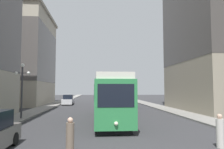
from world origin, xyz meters
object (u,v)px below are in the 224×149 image
Objects in this scene: streetcar at (108,97)px; transit_bus at (123,94)px; parked_car_left_near at (68,100)px; lamp_post_left_near at (22,82)px; pedestrian_crossing_near at (70,137)px; pedestrian_crossing_far at (220,132)px.

transit_bus is (3.59, 16.03, -0.15)m from streetcar.
transit_bus is at bearing 77.39° from streetcar.
streetcar is at bearing -73.47° from parked_car_left_near.
pedestrian_crossing_near is at bearing -62.19° from lamp_post_left_near.
parked_car_left_near is 31.48m from pedestrian_crossing_far.
transit_bus is 2.50× the size of parked_car_left_near.
transit_bus is 7.37× the size of pedestrian_crossing_near.
lamp_post_left_near reaches higher than pedestrian_crossing_far.
lamp_post_left_near is at bearing 7.42° from pedestrian_crossing_far.
parked_car_left_near is 0.92× the size of lamp_post_left_near.
pedestrian_crossing_far is (7.11, 0.45, 0.01)m from pedestrian_crossing_near.
pedestrian_crossing_far is at bearing -85.42° from transit_bus.
lamp_post_left_near reaches higher than streetcar.
parked_car_left_near is 30.22m from pedestrian_crossing_near.
lamp_post_left_near is (-1.90, -19.18, 2.68)m from parked_car_left_near.
pedestrian_crossing_far is (10.92, -29.53, -0.09)m from parked_car_left_near.
streetcar reaches higher than pedestrian_crossing_far.
parked_car_left_near reaches higher than pedestrian_crossing_near.
transit_bus reaches higher than pedestrian_crossing_near.
streetcar is 10.70m from pedestrian_crossing_near.
streetcar is 9.21× the size of pedestrian_crossing_near.
parked_car_left_near is (-6.13, 19.63, -1.26)m from streetcar.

